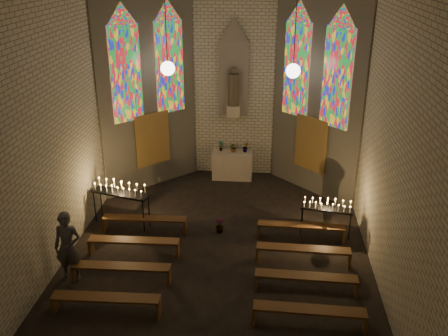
{
  "coord_description": "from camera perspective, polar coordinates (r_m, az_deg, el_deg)",
  "views": [
    {
      "loc": [
        1.19,
        -10.84,
        7.42
      ],
      "look_at": [
        0.09,
        1.18,
        2.22
      ],
      "focal_mm": 40.0,
      "sensor_mm": 36.0,
      "label": 1
    }
  ],
  "objects": [
    {
      "name": "pew_left_1",
      "position": [
        13.58,
        -10.27,
        -8.35
      ],
      "size": [
        2.42,
        0.4,
        0.46
      ],
      "rotation": [
        0.0,
        0.0,
        0.03
      ],
      "color": "#533317",
      "rests_on": "ground"
    },
    {
      "name": "aisle_flower_pot",
      "position": [
        14.47,
        -0.51,
        -6.58
      ],
      "size": [
        0.3,
        0.3,
        0.42
      ],
      "primitive_type": "imported",
      "rotation": [
        0.0,
        0.0,
        -0.37
      ],
      "color": "#4C723F",
      "rests_on": "ground"
    },
    {
      "name": "visitor",
      "position": [
        12.75,
        -17.41,
        -8.61
      ],
      "size": [
        0.67,
        0.45,
        1.82
      ],
      "primitive_type": "imported",
      "rotation": [
        0.0,
        0.0,
        0.02
      ],
      "color": "#464850",
      "rests_on": "ground"
    },
    {
      "name": "altar",
      "position": [
        17.74,
        0.96,
        0.33
      ],
      "size": [
        1.4,
        0.6,
        1.0
      ],
      "primitive_type": "cube",
      "color": "beige",
      "rests_on": "ground"
    },
    {
      "name": "room",
      "position": [
        14.73,
        0.42,
        8.74
      ],
      "size": [
        8.22,
        12.43,
        7.0
      ],
      "color": "beige",
      "rests_on": "ground"
    },
    {
      "name": "pew_right_3",
      "position": [
        11.24,
        9.73,
        -15.89
      ],
      "size": [
        2.42,
        0.4,
        0.46
      ],
      "rotation": [
        0.0,
        0.0,
        -0.03
      ],
      "color": "#533317",
      "rests_on": "ground"
    },
    {
      "name": "flower_vase_center",
      "position": [
        17.51,
        1.13,
        2.38
      ],
      "size": [
        0.35,
        0.32,
        0.34
      ],
      "primitive_type": "imported",
      "rotation": [
        0.0,
        0.0,
        0.22
      ],
      "color": "#4C723F",
      "rests_on": "altar"
    },
    {
      "name": "flower_vase_right",
      "position": [
        17.5,
        2.48,
        2.42
      ],
      "size": [
        0.23,
        0.2,
        0.38
      ],
      "primitive_type": "imported",
      "rotation": [
        0.0,
        0.0,
        0.17
      ],
      "color": "#4C723F",
      "rests_on": "altar"
    },
    {
      "name": "flower_vase_left",
      "position": [
        17.59,
        -0.38,
        2.55
      ],
      "size": [
        0.22,
        0.18,
        0.38
      ],
      "primitive_type": "imported",
      "rotation": [
        0.0,
        0.0,
        0.25
      ],
      "color": "#4C723F",
      "rests_on": "altar"
    },
    {
      "name": "pew_right_1",
      "position": [
        13.19,
        9.04,
        -9.31
      ],
      "size": [
        2.42,
        0.4,
        0.46
      ],
      "rotation": [
        0.0,
        0.0,
        -0.03
      ],
      "color": "#533317",
      "rests_on": "ground"
    },
    {
      "name": "votive_stand_right",
      "position": [
        14.3,
        11.7,
        -4.31
      ],
      "size": [
        1.47,
        0.58,
        1.06
      ],
      "rotation": [
        0.0,
        0.0,
        -0.17
      ],
      "color": "black",
      "rests_on": "ground"
    },
    {
      "name": "floor",
      "position": [
        13.19,
        -0.88,
        -10.94
      ],
      "size": [
        12.0,
        12.0,
        0.0
      ],
      "primitive_type": "plane",
      "color": "black",
      "rests_on": "ground"
    },
    {
      "name": "pew_right_0",
      "position": [
        14.21,
        8.78,
        -6.71
      ],
      "size": [
        2.42,
        0.4,
        0.46
      ],
      "rotation": [
        0.0,
        0.0,
        -0.03
      ],
      "color": "#533317",
      "rests_on": "ground"
    },
    {
      "name": "pew_left_0",
      "position": [
        14.58,
        -9.07,
        -5.9
      ],
      "size": [
        2.42,
        0.4,
        0.46
      ],
      "rotation": [
        0.0,
        0.0,
        0.03
      ],
      "color": "#533317",
      "rests_on": "ground"
    },
    {
      "name": "votive_stand_left",
      "position": [
        14.78,
        -11.8,
        -2.52
      ],
      "size": [
        1.8,
        0.88,
        1.29
      ],
      "rotation": [
        0.0,
        0.0,
        -0.28
      ],
      "color": "black",
      "rests_on": "ground"
    },
    {
      "name": "pew_left_2",
      "position": [
        12.62,
        -11.67,
        -11.17
      ],
      "size": [
        2.42,
        0.4,
        0.46
      ],
      "rotation": [
        0.0,
        0.0,
        0.03
      ],
      "color": "#533317",
      "rests_on": "ground"
    },
    {
      "name": "pew_left_3",
      "position": [
        11.7,
        -13.33,
        -14.44
      ],
      "size": [
        2.42,
        0.4,
        0.46
      ],
      "rotation": [
        0.0,
        0.0,
        0.03
      ],
      "color": "#533317",
      "rests_on": "ground"
    },
    {
      "name": "pew_right_2",
      "position": [
        12.19,
        9.35,
        -12.34
      ],
      "size": [
        2.42,
        0.4,
        0.46
      ],
      "rotation": [
        0.0,
        0.0,
        -0.03
      ],
      "color": "#533317",
      "rests_on": "ground"
    }
  ]
}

